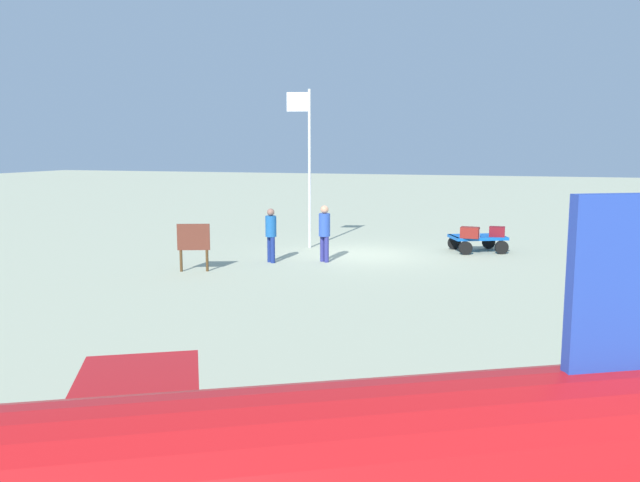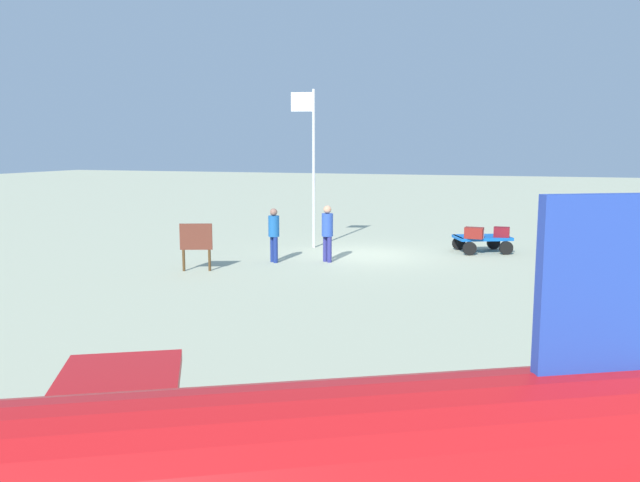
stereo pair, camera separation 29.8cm
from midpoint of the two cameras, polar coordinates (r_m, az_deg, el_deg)
The scene contains 9 objects.
ground_plane at distance 21.47m, azimuth 4.38°, elevation -1.21°, with size 120.00×120.00×0.00m, color #ABB092.
luggage_cart at distance 22.59m, azimuth 14.28°, elevation 0.07°, with size 2.06×1.85×0.54m.
suitcase_olive at distance 22.51m, azimuth 15.94°, elevation 0.75°, with size 0.51×0.38×0.33m.
suitcase_dark at distance 22.08m, azimuth 13.67°, elevation 0.64°, with size 0.66×0.43×0.29m.
suitcase_navy at distance 21.93m, azimuth 13.68°, elevation 0.69°, with size 0.61×0.39×0.36m.
worker_lead at distance 19.94m, azimuth -3.63°, elevation 0.86°, with size 0.47×0.47×1.66m.
worker_trailing at distance 19.96m, azimuth 1.08°, elevation 1.05°, with size 0.48×0.48×1.74m.
flagpole at distance 22.70m, azimuth -0.39°, elevation 7.48°, with size 0.85×0.18×5.46m.
signboard at distance 18.84m, azimuth -10.32°, elevation 0.05°, with size 0.88×0.38×1.36m.
Camera 2 is at (-5.40, 20.47, 3.55)m, focal length 36.66 mm.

